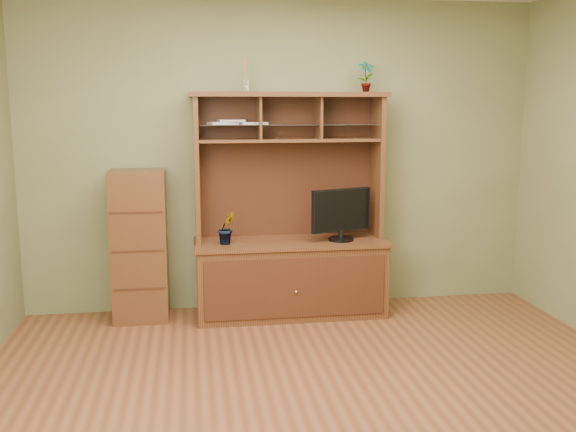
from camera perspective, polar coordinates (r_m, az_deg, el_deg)
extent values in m
cube|color=brown|center=(4.10, 3.67, -16.28)|extent=(4.50, 4.00, 0.02)
cube|color=#5E643B|center=(5.68, -0.54, 5.36)|extent=(4.50, 0.02, 2.70)
cube|color=#5E643B|center=(1.83, 17.76, -4.70)|extent=(4.50, 0.02, 2.70)
cube|color=#3F1E12|center=(5.56, 0.23, -5.62)|extent=(1.60, 0.55, 0.62)
cube|color=#381D0F|center=(5.30, 0.71, -6.42)|extent=(1.50, 0.01, 0.50)
sphere|color=silver|center=(5.29, 0.73, -6.78)|extent=(0.02, 0.02, 0.02)
cube|color=#3F1E12|center=(5.49, 0.23, -2.35)|extent=(1.64, 0.59, 0.03)
cube|color=#3F1E12|center=(5.42, -8.12, 4.26)|extent=(0.04, 0.35, 1.25)
cube|color=#3F1E12|center=(5.66, 7.93, 4.49)|extent=(0.04, 0.35, 1.25)
cube|color=#381D0F|center=(5.65, -0.18, 4.58)|extent=(1.52, 0.02, 1.25)
cube|color=#3F1E12|center=(5.46, 0.08, 10.75)|extent=(1.66, 0.40, 0.04)
cube|color=#3F1E12|center=(5.47, 0.07, 6.77)|extent=(1.52, 0.32, 0.02)
cube|color=#3F1E12|center=(5.43, -2.60, 8.70)|extent=(0.02, 0.31, 0.35)
cube|color=#3F1E12|center=(5.51, 2.71, 8.72)|extent=(0.02, 0.31, 0.35)
cube|color=silver|center=(5.45, 0.09, 8.13)|extent=(1.50, 0.27, 0.01)
cylinder|color=black|center=(5.51, 4.73, -2.06)|extent=(0.22, 0.22, 0.02)
cylinder|color=black|center=(5.50, 4.74, -1.60)|extent=(0.04, 0.04, 0.07)
cube|color=black|center=(5.46, 4.77, 0.52)|extent=(0.54, 0.22, 0.36)
imported|color=#2C591E|center=(5.34, -5.47, -1.06)|extent=(0.18, 0.16, 0.28)
imported|color=#315E21|center=(5.61, 6.91, 12.22)|extent=(0.14, 0.10, 0.27)
cylinder|color=silver|center=(5.42, -3.81, 11.46)|extent=(0.05, 0.05, 0.10)
cylinder|color=#A07650|center=(5.43, -3.83, 12.91)|extent=(0.04, 0.04, 0.18)
cube|color=#A3A3A7|center=(5.41, -5.83, 8.21)|extent=(0.27, 0.23, 0.02)
cube|color=#A3A3A7|center=(5.41, -5.08, 8.43)|extent=(0.23, 0.19, 0.02)
cube|color=#A3A3A7|center=(5.43, -3.18, 8.24)|extent=(0.25, 0.22, 0.02)
cube|color=#3F1E12|center=(5.51, -13.04, -2.58)|extent=(0.45, 0.41, 1.27)
cube|color=#381D0F|center=(5.39, -13.07, -6.33)|extent=(0.41, 0.01, 0.02)
cube|color=#381D0F|center=(5.31, -13.20, -3.05)|extent=(0.41, 0.01, 0.01)
cube|color=#381D0F|center=(5.25, -13.34, 0.32)|extent=(0.41, 0.01, 0.01)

